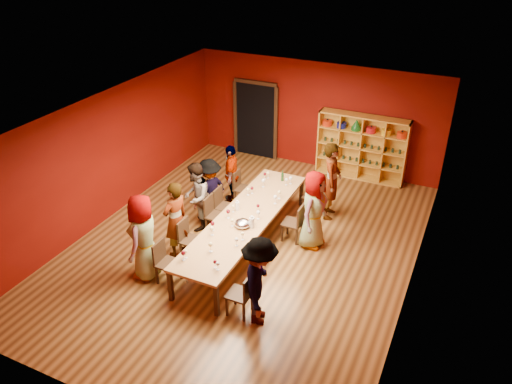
% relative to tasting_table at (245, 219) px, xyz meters
% --- Properties ---
extents(room_shell, '(7.10, 9.10, 3.04)m').
position_rel_tasting_table_xyz_m(room_shell, '(0.00, 0.00, 0.80)').
color(room_shell, '#563416').
rests_on(room_shell, ground).
extents(tasting_table, '(1.10, 4.50, 0.75)m').
position_rel_tasting_table_xyz_m(tasting_table, '(0.00, 0.00, 0.00)').
color(tasting_table, '#A57744').
rests_on(tasting_table, ground).
extents(doorway, '(1.40, 0.17, 2.30)m').
position_rel_tasting_table_xyz_m(doorway, '(-1.80, 4.43, 0.42)').
color(doorway, black).
rests_on(doorway, ground).
extents(shelving_unit, '(2.40, 0.40, 1.80)m').
position_rel_tasting_table_xyz_m(shelving_unit, '(1.40, 4.32, 0.28)').
color(shelving_unit, gold).
rests_on(shelving_unit, ground).
extents(chair_person_left_0, '(0.42, 0.42, 0.89)m').
position_rel_tasting_table_xyz_m(chair_person_left_0, '(-0.91, -1.72, -0.20)').
color(chair_person_left_0, black).
rests_on(chair_person_left_0, ground).
extents(person_left_0, '(0.62, 0.95, 1.81)m').
position_rel_tasting_table_xyz_m(person_left_0, '(-1.35, -1.72, 0.20)').
color(person_left_0, '#141E39').
rests_on(person_left_0, ground).
extents(chair_person_left_1, '(0.42, 0.42, 0.89)m').
position_rel_tasting_table_xyz_m(chair_person_left_1, '(-0.91, -0.85, -0.20)').
color(chair_person_left_1, black).
rests_on(chair_person_left_1, ground).
extents(person_left_1, '(0.60, 0.72, 1.71)m').
position_rel_tasting_table_xyz_m(person_left_1, '(-1.18, -0.85, 0.16)').
color(person_left_1, '#131935').
rests_on(person_left_1, ground).
extents(chair_person_left_2, '(0.42, 0.42, 0.89)m').
position_rel_tasting_table_xyz_m(chair_person_left_2, '(-0.91, 0.22, -0.20)').
color(chair_person_left_2, black).
rests_on(chair_person_left_2, ground).
extents(person_left_2, '(0.67, 0.89, 1.62)m').
position_rel_tasting_table_xyz_m(person_left_2, '(-1.33, 0.22, 0.11)').
color(person_left_2, '#6195C9').
rests_on(person_left_2, ground).
extents(chair_person_left_3, '(0.42, 0.42, 0.89)m').
position_rel_tasting_table_xyz_m(chair_person_left_3, '(-0.91, 0.65, -0.20)').
color(chair_person_left_3, black).
rests_on(chair_person_left_3, ground).
extents(person_left_3, '(0.63, 1.08, 1.56)m').
position_rel_tasting_table_xyz_m(person_left_3, '(-1.23, 0.65, 0.08)').
color(person_left_3, '#D28D9B').
rests_on(person_left_3, ground).
extents(chair_person_left_4, '(0.42, 0.42, 0.89)m').
position_rel_tasting_table_xyz_m(chair_person_left_4, '(-0.91, 1.62, -0.20)').
color(chair_person_left_4, black).
rests_on(chair_person_left_4, ground).
extents(person_left_4, '(0.70, 0.99, 1.54)m').
position_rel_tasting_table_xyz_m(person_left_4, '(-1.17, 1.62, 0.07)').
color(person_left_4, '#121933').
rests_on(person_left_4, ground).
extents(chair_person_right_0, '(0.42, 0.42, 0.89)m').
position_rel_tasting_table_xyz_m(chair_person_right_0, '(0.91, -1.93, -0.20)').
color(chair_person_right_0, black).
rests_on(chair_person_right_0, ground).
extents(person_right_0, '(0.79, 1.20, 1.72)m').
position_rel_tasting_table_xyz_m(person_right_0, '(1.23, -1.93, 0.16)').
color(person_right_0, '#5D8FC0').
rests_on(person_right_0, ground).
extents(chair_person_right_3, '(0.42, 0.42, 0.89)m').
position_rel_tasting_table_xyz_m(chair_person_right_3, '(0.91, 0.68, -0.20)').
color(chair_person_right_3, black).
rests_on(chair_person_right_3, ground).
extents(person_right_3, '(0.54, 0.90, 1.78)m').
position_rel_tasting_table_xyz_m(person_right_3, '(1.30, 0.68, 0.19)').
color(person_right_3, '#49494E').
rests_on(person_right_3, ground).
extents(chair_person_right_4, '(0.42, 0.42, 0.89)m').
position_rel_tasting_table_xyz_m(chair_person_right_4, '(0.91, 2.00, -0.20)').
color(chair_person_right_4, black).
rests_on(chair_person_right_4, ground).
extents(person_right_4, '(0.62, 0.77, 1.90)m').
position_rel_tasting_table_xyz_m(person_right_4, '(1.27, 2.00, 0.25)').
color(person_right_4, pink).
rests_on(person_right_4, ground).
extents(wine_glass_0, '(0.08, 0.08, 0.19)m').
position_rel_tasting_table_xyz_m(wine_glass_0, '(0.26, 1.70, 0.19)').
color(wine_glass_0, white).
rests_on(wine_glass_0, tasting_table).
extents(wine_glass_1, '(0.07, 0.07, 0.18)m').
position_rel_tasting_table_xyz_m(wine_glass_1, '(-0.28, 1.84, 0.18)').
color(wine_glass_1, white).
rests_on(wine_glass_1, tasting_table).
extents(wine_glass_2, '(0.08, 0.08, 0.21)m').
position_rel_tasting_table_xyz_m(wine_glass_2, '(-0.37, -0.74, 0.20)').
color(wine_glass_2, white).
rests_on(wine_glass_2, tasting_table).
extents(wine_glass_3, '(0.07, 0.07, 0.18)m').
position_rel_tasting_table_xyz_m(wine_glass_3, '(0.15, 0.33, 0.18)').
color(wine_glass_3, white).
rests_on(wine_glass_3, tasting_table).
extents(wine_glass_4, '(0.07, 0.07, 0.18)m').
position_rel_tasting_table_xyz_m(wine_glass_4, '(0.35, -1.83, 0.18)').
color(wine_glass_4, white).
rests_on(wine_glass_4, tasting_table).
extents(wine_glass_5, '(0.08, 0.08, 0.19)m').
position_rel_tasting_table_xyz_m(wine_glass_5, '(-0.35, 0.88, 0.19)').
color(wine_glass_5, white).
rests_on(wine_glass_5, tasting_table).
extents(wine_glass_6, '(0.07, 0.07, 0.18)m').
position_rel_tasting_table_xyz_m(wine_glass_6, '(-0.08, -0.44, 0.18)').
color(wine_glass_6, white).
rests_on(wine_glass_6, tasting_table).
extents(wine_glass_7, '(0.07, 0.07, 0.18)m').
position_rel_tasting_table_xyz_m(wine_glass_7, '(0.28, -1.80, 0.18)').
color(wine_glass_7, white).
rests_on(wine_glass_7, tasting_table).
extents(wine_glass_8, '(0.07, 0.07, 0.19)m').
position_rel_tasting_table_xyz_m(wine_glass_8, '(0.28, -0.18, 0.19)').
color(wine_glass_8, white).
rests_on(wine_glass_8, tasting_table).
extents(wine_glass_9, '(0.08, 0.08, 0.21)m').
position_rel_tasting_table_xyz_m(wine_glass_9, '(-0.37, -1.85, 0.20)').
color(wine_glass_9, white).
rests_on(wine_glass_9, tasting_table).
extents(wine_glass_10, '(0.09, 0.09, 0.21)m').
position_rel_tasting_table_xyz_m(wine_glass_10, '(-0.20, 1.38, 0.21)').
color(wine_glass_10, white).
rests_on(wine_glass_10, tasting_table).
extents(wine_glass_11, '(0.07, 0.07, 0.18)m').
position_rel_tasting_table_xyz_m(wine_glass_11, '(-0.32, 0.07, 0.18)').
color(wine_glass_11, white).
rests_on(wine_glass_11, tasting_table).
extents(wine_glass_12, '(0.09, 0.09, 0.22)m').
position_rel_tasting_table_xyz_m(wine_glass_12, '(-0.04, -1.40, 0.21)').
color(wine_glass_12, white).
rests_on(wine_glass_12, tasting_table).
extents(wine_glass_13, '(0.09, 0.09, 0.22)m').
position_rel_tasting_table_xyz_m(wine_glass_13, '(0.37, 0.78, 0.21)').
color(wine_glass_13, white).
rests_on(wine_glass_13, tasting_table).
extents(wine_glass_14, '(0.08, 0.08, 0.21)m').
position_rel_tasting_table_xyz_m(wine_glass_14, '(0.36, 1.03, 0.20)').
color(wine_glass_14, white).
rests_on(wine_glass_14, tasting_table).
extents(wine_glass_15, '(0.08, 0.08, 0.19)m').
position_rel_tasting_table_xyz_m(wine_glass_15, '(0.32, -1.02, 0.19)').
color(wine_glass_15, white).
rests_on(wine_glass_15, tasting_table).
extents(wine_glass_16, '(0.08, 0.08, 0.20)m').
position_rel_tasting_table_xyz_m(wine_glass_16, '(0.33, 1.80, 0.20)').
color(wine_glass_16, white).
rests_on(wine_glass_16, tasting_table).
extents(wine_glass_17, '(0.08, 0.08, 0.21)m').
position_rel_tasting_table_xyz_m(wine_glass_17, '(0.29, 0.04, 0.20)').
color(wine_glass_17, white).
rests_on(wine_glass_17, tasting_table).
extents(wine_glass_18, '(0.08, 0.08, 0.19)m').
position_rel_tasting_table_xyz_m(wine_glass_18, '(0.34, -0.79, 0.19)').
color(wine_glass_18, white).
rests_on(wine_glass_18, tasting_table).
extents(wine_glass_19, '(0.07, 0.07, 0.18)m').
position_rel_tasting_table_xyz_m(wine_glass_19, '(-0.30, 0.98, 0.18)').
color(wine_glass_19, white).
rests_on(wine_glass_19, tasting_table).
extents(wine_glass_20, '(0.08, 0.08, 0.19)m').
position_rel_tasting_table_xyz_m(wine_glass_20, '(-0.37, -1.77, 0.19)').
color(wine_glass_20, white).
rests_on(wine_glass_20, tasting_table).
extents(wine_glass_21, '(0.08, 0.08, 0.21)m').
position_rel_tasting_table_xyz_m(wine_glass_21, '(-0.29, -0.90, 0.20)').
color(wine_glass_21, white).
rests_on(wine_glass_21, tasting_table).
extents(wine_glass_22, '(0.07, 0.07, 0.18)m').
position_rel_tasting_table_xyz_m(wine_glass_22, '(-0.33, 1.76, 0.18)').
color(wine_glass_22, white).
rests_on(wine_glass_22, tasting_table).
extents(wine_glass_23, '(0.08, 0.08, 0.21)m').
position_rel_tasting_table_xyz_m(wine_glass_23, '(-0.30, -0.19, 0.20)').
color(wine_glass_23, white).
rests_on(wine_glass_23, tasting_table).
extents(spittoon_bowl, '(0.33, 0.33, 0.18)m').
position_rel_tasting_table_xyz_m(spittoon_bowl, '(0.12, -0.36, 0.13)').
color(spittoon_bowl, silver).
rests_on(spittoon_bowl, tasting_table).
extents(carafe_a, '(0.12, 0.12, 0.24)m').
position_rel_tasting_table_xyz_m(carafe_a, '(-0.27, 0.19, 0.16)').
color(carafe_a, white).
rests_on(carafe_a, tasting_table).
extents(carafe_b, '(0.14, 0.14, 0.27)m').
position_rel_tasting_table_xyz_m(carafe_b, '(0.31, -0.31, 0.17)').
color(carafe_b, white).
rests_on(carafe_b, tasting_table).
extents(wine_bottle, '(0.08, 0.08, 0.27)m').
position_rel_tasting_table_xyz_m(wine_bottle, '(0.09, 1.87, 0.15)').
color(wine_bottle, '#153919').
rests_on(wine_bottle, tasting_table).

